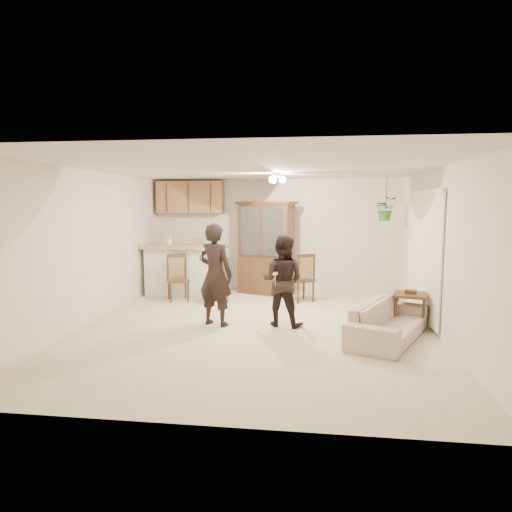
# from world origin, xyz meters

# --- Properties ---
(floor) EXTENTS (6.50, 6.50, 0.00)m
(floor) POSITION_xyz_m (0.00, 0.00, 0.00)
(floor) COLOR beige
(floor) RESTS_ON ground
(ceiling) EXTENTS (5.50, 6.50, 0.02)m
(ceiling) POSITION_xyz_m (0.00, 0.00, 2.50)
(ceiling) COLOR silver
(ceiling) RESTS_ON wall_back
(wall_back) EXTENTS (5.50, 0.02, 2.50)m
(wall_back) POSITION_xyz_m (0.00, 3.25, 1.25)
(wall_back) COLOR silver
(wall_back) RESTS_ON ground
(wall_front) EXTENTS (5.50, 0.02, 2.50)m
(wall_front) POSITION_xyz_m (0.00, -3.25, 1.25)
(wall_front) COLOR silver
(wall_front) RESTS_ON ground
(wall_left) EXTENTS (0.02, 6.50, 2.50)m
(wall_left) POSITION_xyz_m (-2.75, 0.00, 1.25)
(wall_left) COLOR silver
(wall_left) RESTS_ON ground
(wall_right) EXTENTS (0.02, 6.50, 2.50)m
(wall_right) POSITION_xyz_m (2.75, 0.00, 1.25)
(wall_right) COLOR silver
(wall_right) RESTS_ON ground
(breakfast_bar) EXTENTS (1.60, 0.55, 1.00)m
(breakfast_bar) POSITION_xyz_m (-1.85, 2.35, 0.50)
(breakfast_bar) COLOR white
(breakfast_bar) RESTS_ON floor
(bar_top) EXTENTS (1.75, 0.70, 0.08)m
(bar_top) POSITION_xyz_m (-1.85, 2.35, 1.05)
(bar_top) COLOR tan
(bar_top) RESTS_ON breakfast_bar
(upper_cabinets) EXTENTS (1.50, 0.34, 0.70)m
(upper_cabinets) POSITION_xyz_m (-1.90, 3.07, 2.10)
(upper_cabinets) COLOR brown
(upper_cabinets) RESTS_ON wall_back
(vertical_blinds) EXTENTS (0.06, 2.30, 2.10)m
(vertical_blinds) POSITION_xyz_m (2.71, 0.90, 1.10)
(vertical_blinds) COLOR white
(vertical_blinds) RESTS_ON wall_right
(ceiling_fixture) EXTENTS (0.36, 0.36, 0.20)m
(ceiling_fixture) POSITION_xyz_m (0.20, 1.20, 2.40)
(ceiling_fixture) COLOR #FFEDBF
(ceiling_fixture) RESTS_ON ceiling
(hanging_plant) EXTENTS (0.43, 0.37, 0.48)m
(hanging_plant) POSITION_xyz_m (2.30, 2.40, 1.85)
(hanging_plant) COLOR #285C25
(hanging_plant) RESTS_ON ceiling
(plant_cord) EXTENTS (0.01, 0.01, 0.65)m
(plant_cord) POSITION_xyz_m (2.30, 2.40, 2.17)
(plant_cord) COLOR black
(plant_cord) RESTS_ON ceiling
(sofa) EXTENTS (1.45, 2.01, 0.73)m
(sofa) POSITION_xyz_m (2.00, -0.38, 0.37)
(sofa) COLOR beige
(sofa) RESTS_ON floor
(adult) EXTENTS (0.76, 0.63, 1.80)m
(adult) POSITION_xyz_m (-0.67, 0.06, 0.90)
(adult) COLOR black
(adult) RESTS_ON floor
(child) EXTENTS (0.76, 0.66, 1.35)m
(child) POSITION_xyz_m (0.40, 0.19, 0.68)
(child) COLOR black
(child) RESTS_ON floor
(china_hutch) EXTENTS (1.36, 0.91, 2.00)m
(china_hutch) POSITION_xyz_m (-0.14, 2.73, 0.99)
(china_hutch) COLOR #371D14
(china_hutch) RESTS_ON floor
(side_table) EXTENTS (0.61, 0.61, 0.61)m
(side_table) POSITION_xyz_m (2.42, 0.30, 0.29)
(side_table) COLOR #371D14
(side_table) RESTS_ON floor
(chair_bar) EXTENTS (0.55, 0.55, 0.94)m
(chair_bar) POSITION_xyz_m (-1.82, 1.78, 0.26)
(chair_bar) COLOR #371D14
(chair_bar) RESTS_ON floor
(chair_hutch_left) EXTENTS (0.55, 0.55, 0.91)m
(chair_hutch_left) POSITION_xyz_m (-1.02, 1.74, 0.26)
(chair_hutch_left) COLOR #371D14
(chair_hutch_left) RESTS_ON floor
(chair_hutch_right) EXTENTS (0.60, 0.60, 0.97)m
(chair_hutch_right) POSITION_xyz_m (0.64, 2.07, 0.27)
(chair_hutch_right) COLOR #371D14
(chair_hutch_right) RESTS_ON floor
(controller_adult) EXTENTS (0.09, 0.15, 0.04)m
(controller_adult) POSITION_xyz_m (-0.80, -0.30, 1.27)
(controller_adult) COLOR silver
(controller_adult) RESTS_ON adult
(controller_child) EXTENTS (0.07, 0.13, 0.04)m
(controller_child) POSITION_xyz_m (0.32, -0.14, 0.89)
(controller_child) COLOR silver
(controller_child) RESTS_ON child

